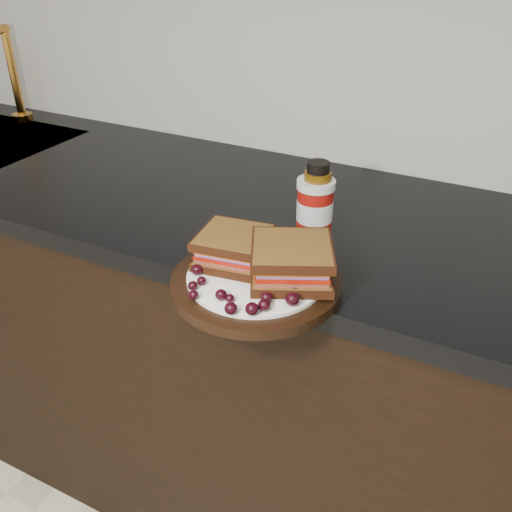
{
  "coord_description": "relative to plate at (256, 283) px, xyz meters",
  "views": [
    {
      "loc": [
        0.35,
        0.72,
        1.42
      ],
      "look_at": [
        -0.01,
        1.41,
        0.96
      ],
      "focal_mm": 40.0,
      "sensor_mm": 36.0,
      "label": 1
    }
  ],
  "objects": [
    {
      "name": "grape_12",
      "position": [
        0.08,
        -0.02,
        0.02
      ],
      "size": [
        0.02,
        0.02,
        0.02
      ],
      "primitive_type": "ellipsoid",
      "color": "black",
      "rests_on": "plate"
    },
    {
      "name": "grape_21",
      "position": [
        -0.04,
        0.03,
        0.02
      ],
      "size": [
        0.02,
        0.02,
        0.02
      ],
      "primitive_type": "ellipsoid",
      "color": "black",
      "rests_on": "plate"
    },
    {
      "name": "grape_3",
      "position": [
        -0.05,
        -0.1,
        0.02
      ],
      "size": [
        0.02,
        0.02,
        0.01
      ],
      "primitive_type": "ellipsoid",
      "color": "black",
      "rests_on": "plate"
    },
    {
      "name": "grape_17",
      "position": [
        -0.06,
        0.03,
        0.02
      ],
      "size": [
        0.02,
        0.02,
        0.02
      ],
      "primitive_type": "ellipsoid",
      "color": "black",
      "rests_on": "plate"
    },
    {
      "name": "grape_4",
      "position": [
        -0.02,
        -0.09,
        0.02
      ],
      "size": [
        0.02,
        0.02,
        0.02
      ],
      "primitive_type": "ellipsoid",
      "color": "black",
      "rests_on": "plate"
    },
    {
      "name": "grape_5",
      "position": [
        -0.0,
        -0.09,
        0.02
      ],
      "size": [
        0.01,
        0.01,
        0.01
      ],
      "primitive_type": "ellipsoid",
      "color": "black",
      "rests_on": "plate"
    },
    {
      "name": "grape_9",
      "position": [
        0.05,
        -0.06,
        0.02
      ],
      "size": [
        0.02,
        0.02,
        0.02
      ],
      "primitive_type": "ellipsoid",
      "color": "black",
      "rests_on": "plate"
    },
    {
      "name": "sandwich_right",
      "position": [
        0.05,
        0.02,
        0.04
      ],
      "size": [
        0.17,
        0.17,
        0.06
      ],
      "primitive_type": null,
      "rotation": [
        0.0,
        0.0,
        0.44
      ],
      "color": "brown",
      "rests_on": "plate"
    },
    {
      "name": "faucet",
      "position": [
        -1.04,
        0.49,
        0.13
      ],
      "size": [
        0.06,
        0.22,
        0.28
      ],
      "primitive_type": null,
      "color": "#BE7E2F",
      "rests_on": "countertop"
    },
    {
      "name": "grape_10",
      "position": [
        0.09,
        -0.05,
        0.03
      ],
      "size": [
        0.02,
        0.02,
        0.02
      ],
      "primitive_type": "ellipsoid",
      "color": "black",
      "rests_on": "plate"
    },
    {
      "name": "grape_11",
      "position": [
        0.08,
        -0.02,
        0.02
      ],
      "size": [
        0.02,
        0.02,
        0.02
      ],
      "primitive_type": "ellipsoid",
      "color": "black",
      "rests_on": "plate"
    },
    {
      "name": "grape_20",
      "position": [
        -0.06,
        -0.02,
        0.02
      ],
      "size": [
        0.02,
        0.02,
        0.01
      ],
      "primitive_type": "ellipsoid",
      "color": "black",
      "rests_on": "plate"
    },
    {
      "name": "base_cabinets",
      "position": [
        0.01,
        0.29,
        -0.48
      ],
      "size": [
        3.96,
        0.58,
        0.86
      ],
      "primitive_type": "cube",
      "color": "black",
      "rests_on": "ground_plane"
    },
    {
      "name": "grape_23",
      "position": [
        -0.08,
        0.01,
        0.03
      ],
      "size": [
        0.02,
        0.02,
        0.02
      ],
      "primitive_type": "ellipsoid",
      "color": "black",
      "rests_on": "plate"
    },
    {
      "name": "grape_8",
      "position": [
        0.05,
        -0.08,
        0.02
      ],
      "size": [
        0.02,
        0.02,
        0.02
      ],
      "primitive_type": "ellipsoid",
      "color": "black",
      "rests_on": "plate"
    },
    {
      "name": "sandwich_left",
      "position": [
        -0.05,
        0.02,
        0.04
      ],
      "size": [
        0.13,
        0.13,
        0.05
      ],
      "primitive_type": null,
      "rotation": [
        0.0,
        0.0,
        0.14
      ],
      "color": "brown",
      "rests_on": "plate"
    },
    {
      "name": "condiment_jar",
      "position": [
        0.01,
        0.23,
        0.04
      ],
      "size": [
        0.08,
        0.08,
        0.11
      ],
      "primitive_type": "cylinder",
      "rotation": [
        0.0,
        0.0,
        -0.19
      ],
      "color": "maroon",
      "rests_on": "countertop"
    },
    {
      "name": "grape_15",
      "position": [
        0.04,
        0.03,
        0.02
      ],
      "size": [
        0.02,
        0.02,
        0.02
      ],
      "primitive_type": "ellipsoid",
      "color": "black",
      "rests_on": "plate"
    },
    {
      "name": "grape_14",
      "position": [
        0.07,
        0.03,
        0.02
      ],
      "size": [
        0.02,
        0.02,
        0.02
      ],
      "primitive_type": "ellipsoid",
      "color": "black",
      "rests_on": "plate"
    },
    {
      "name": "grape_6",
      "position": [
        0.02,
        -0.11,
        0.02
      ],
      "size": [
        0.02,
        0.02,
        0.02
      ],
      "primitive_type": "ellipsoid",
      "color": "black",
      "rests_on": "plate"
    },
    {
      "name": "plate",
      "position": [
        0.0,
        0.0,
        0.0
      ],
      "size": [
        0.28,
        0.28,
        0.02
      ],
      "primitive_type": "cylinder",
      "color": "black",
      "rests_on": "countertop"
    },
    {
      "name": "grape_16",
      "position": [
        -0.05,
        0.05,
        0.02
      ],
      "size": [
        0.02,
        0.02,
        0.02
      ],
      "primitive_type": "ellipsoid",
      "color": "black",
      "rests_on": "plate"
    },
    {
      "name": "grape_22",
      "position": [
        -0.05,
        0.02,
        0.02
      ],
      "size": [
        0.02,
        0.02,
        0.01
      ],
      "primitive_type": "ellipsoid",
      "color": "black",
      "rests_on": "plate"
    },
    {
      "name": "grape_18",
      "position": [
        -0.09,
        0.02,
        0.02
      ],
      "size": [
        0.02,
        0.02,
        0.02
      ],
      "primitive_type": "ellipsoid",
      "color": "black",
      "rests_on": "plate"
    },
    {
      "name": "grape_0",
      "position": [
        -0.09,
        -0.04,
        0.02
      ],
      "size": [
        0.02,
        0.02,
        0.02
      ],
      "primitive_type": "ellipsoid",
      "color": "black",
      "rests_on": "plate"
    },
    {
      "name": "oil_bottle",
      "position": [
        0.01,
        0.23,
        0.06
      ],
      "size": [
        0.06,
        0.06,
        0.14
      ],
      "primitive_type": "cylinder",
      "rotation": [
        0.0,
        0.0,
        0.2
      ],
      "color": "#513208",
      "rests_on": "countertop"
    },
    {
      "name": "grape_13",
      "position": [
        0.09,
        0.03,
        0.02
      ],
      "size": [
        0.02,
        0.02,
        0.02
      ],
      "primitive_type": "ellipsoid",
      "color": "black",
      "rests_on": "plate"
    },
    {
      "name": "grape_1",
      "position": [
        -0.06,
        -0.06,
        0.02
      ],
      "size": [
        0.02,
        0.02,
        0.01
      ],
      "primitive_type": "ellipsoid",
      "color": "black",
      "rests_on": "plate"
    },
    {
      "name": "grape_19",
      "position": [
        -0.09,
        0.0,
        0.02
      ],
      "size": [
        0.02,
        0.02,
        0.02
      ],
      "primitive_type": "ellipsoid",
      "color": "black",
      "rests_on": "plate"
    },
    {
      "name": "grape_2",
      "position": [
        -0.07,
        -0.08,
        0.02
      ],
      "size": [
        0.02,
        0.02,
        0.01
      ],
      "primitive_type": "ellipsoid",
      "color": "black",
      "rests_on": "plate"
    },
    {
      "name": "grape_7",
      "position": [
        0.04,
        -0.1,
        0.02
      ],
      "size": [
        0.02,
        0.02,
        0.02
      ],
      "primitive_type": "ellipsoid",
      "color": "black",
      "rests_on": "plate"
    },
    {
      "name": "countertop",
      "position": [
        0.01,
        0.29,
        -0.03
      ],
      "size": [
        3.98,
        0.6,
        0.04
      ],
      "primitive_type": "cube",
      "color": "black",
      "rests_on": "base_cabinets"
    }
  ]
}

